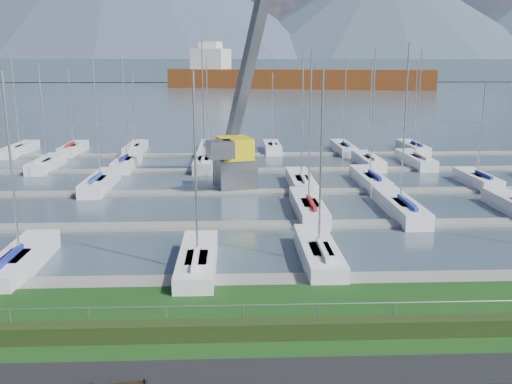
{
  "coord_description": "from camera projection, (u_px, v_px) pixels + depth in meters",
  "views": [
    {
      "loc": [
        -1.36,
        -20.74,
        10.49
      ],
      "look_at": [
        0.0,
        12.0,
        3.0
      ],
      "focal_mm": 40.0,
      "sensor_mm": 36.0,
      "label": 1
    }
  ],
  "objects": [
    {
      "name": "path",
      "position": [
        274.0,
        373.0,
        19.67
      ],
      "size": [
        160.0,
        2.0,
        0.04
      ],
      "primitive_type": "cube",
      "color": "black",
      "rests_on": "grass"
    },
    {
      "name": "sailboat_fleet",
      "position": [
        207.0,
        121.0,
        50.08
      ],
      "size": [
        72.85,
        50.08,
        13.44
      ],
      "color": "navy",
      "rests_on": "water"
    },
    {
      "name": "docks",
      "position": [
        249.0,
        192.0,
        47.97
      ],
      "size": [
        90.0,
        41.6,
        0.25
      ],
      "color": "gray",
      "rests_on": "water"
    },
    {
      "name": "cargo_ship_mid",
      "position": [
        288.0,
        79.0,
        238.27
      ],
      "size": [
        110.3,
        50.19,
        21.5
      ],
      "rotation": [
        0.0,
        0.0,
        -0.3
      ],
      "color": "brown",
      "rests_on": "water"
    },
    {
      "name": "hedge",
      "position": [
        269.0,
        329.0,
        22.12
      ],
      "size": [
        80.0,
        0.7,
        0.7
      ],
      "primitive_type": "cube",
      "color": "#213011",
      "rests_on": "grass"
    },
    {
      "name": "mountains",
      "position": [
        244.0,
        10.0,
        406.6
      ],
      "size": [
        1190.0,
        360.0,
        115.0
      ],
      "color": "#3F4D5D",
      "rests_on": "water"
    },
    {
      "name": "fence",
      "position": [
        269.0,
        305.0,
        22.32
      ],
      "size": [
        80.0,
        0.04,
        0.04
      ],
      "primitive_type": "cylinder",
      "rotation": [
        0.0,
        1.57,
        0.0
      ],
      "color": "#96999E",
      "rests_on": "grass"
    },
    {
      "name": "water",
      "position": [
        235.0,
        85.0,
        275.93
      ],
      "size": [
        800.0,
        540.0,
        0.2
      ],
      "primitive_type": "cube",
      "color": "#3E4F5B"
    },
    {
      "name": "foothill",
      "position": [
        234.0,
        70.0,
        342.68
      ],
      "size": [
        900.0,
        80.0,
        12.0
      ],
      "primitive_type": "cube",
      "color": "#435662",
      "rests_on": "water"
    },
    {
      "name": "crane",
      "position": [
        240.0,
        123.0,
        49.53
      ],
      "size": [
        7.02,
        13.13,
        22.35
      ],
      "rotation": [
        0.0,
        0.0,
        0.25
      ],
      "color": "#575A5E",
      "rests_on": "water"
    }
  ]
}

